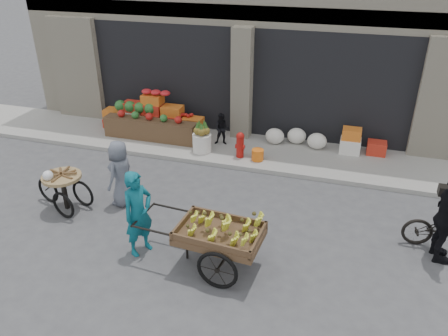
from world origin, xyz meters
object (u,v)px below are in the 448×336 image
(banana_cart, at_px, (217,231))
(seated_person, at_px, (222,129))
(fire_hydrant, at_px, (240,144))
(orange_bucket, at_px, (258,155))
(cyclist, at_px, (447,219))
(vendor_woman, at_px, (138,213))
(vendor_grey, at_px, (121,173))
(tricycle_cart, at_px, (63,186))
(pineapple_bin, at_px, (202,143))

(banana_cart, bearing_deg, seated_person, 110.19)
(fire_hydrant, bearing_deg, seated_person, 137.12)
(orange_bucket, bearing_deg, cyclist, -34.67)
(banana_cart, bearing_deg, fire_hydrant, 103.67)
(fire_hydrant, bearing_deg, orange_bucket, -5.71)
(seated_person, xyz_separation_m, cyclist, (5.32, -3.55, 0.31))
(seated_person, distance_m, vendor_woman, 4.96)
(fire_hydrant, distance_m, vendor_grey, 3.47)
(vendor_woman, height_order, cyclist, cyclist)
(banana_cart, xyz_separation_m, cyclist, (3.90, 1.40, 0.12))
(fire_hydrant, bearing_deg, tricycle_cart, -132.22)
(orange_bucket, xyz_separation_m, seated_person, (-1.20, 0.70, 0.31))
(pineapple_bin, height_order, vendor_woman, vendor_woman)
(seated_person, relative_size, cyclist, 0.52)
(seated_person, height_order, vendor_grey, vendor_grey)
(seated_person, relative_size, banana_cart, 0.36)
(fire_hydrant, bearing_deg, vendor_woman, -100.67)
(pineapple_bin, distance_m, cyclist, 6.45)
(fire_hydrant, height_order, orange_bucket, fire_hydrant)
(banana_cart, bearing_deg, vendor_woman, -175.84)
(pineapple_bin, xyz_separation_m, vendor_grey, (-0.88, -2.89, 0.39))
(banana_cart, relative_size, vendor_woman, 1.52)
(pineapple_bin, distance_m, banana_cart, 4.73)
(seated_person, bearing_deg, banana_cart, -84.08)
(orange_bucket, distance_m, banana_cart, 4.28)
(tricycle_cart, xyz_separation_m, vendor_grey, (1.11, 0.57, 0.20))
(orange_bucket, height_order, vendor_woman, vendor_woman)
(seated_person, bearing_deg, fire_hydrant, -52.88)
(vendor_woman, xyz_separation_m, cyclist, (5.43, 1.40, 0.04))
(orange_bucket, bearing_deg, pineapple_bin, 176.42)
(vendor_woman, distance_m, cyclist, 5.60)
(fire_hydrant, xyz_separation_m, orange_bucket, (0.50, -0.05, -0.23))
(fire_hydrant, relative_size, cyclist, 0.40)
(seated_person, bearing_deg, orange_bucket, -40.26)
(pineapple_bin, height_order, banana_cart, banana_cart)
(orange_bucket, relative_size, vendor_grey, 0.21)
(vendor_woman, bearing_deg, cyclist, -50.62)
(pineapple_bin, bearing_deg, fire_hydrant, -2.60)
(cyclist, bearing_deg, orange_bucket, 50.69)
(tricycle_cart, distance_m, cyclist, 7.74)
(pineapple_bin, bearing_deg, banana_cart, -67.38)
(pineapple_bin, xyz_separation_m, orange_bucket, (1.60, -0.10, -0.10))
(orange_bucket, distance_m, vendor_woman, 4.48)
(orange_bucket, bearing_deg, banana_cart, -87.14)
(cyclist, bearing_deg, vendor_grey, 84.85)
(pineapple_bin, xyz_separation_m, seated_person, (0.40, 0.60, 0.21))
(pineapple_bin, relative_size, cyclist, 0.29)
(pineapple_bin, bearing_deg, orange_bucket, -3.58)
(pineapple_bin, xyz_separation_m, banana_cart, (1.81, -4.35, 0.40))
(pineapple_bin, xyz_separation_m, tricycle_cart, (-2.00, -3.46, 0.20))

